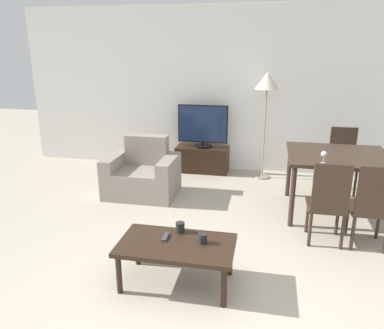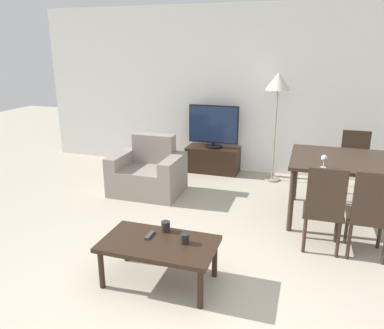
% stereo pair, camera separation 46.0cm
% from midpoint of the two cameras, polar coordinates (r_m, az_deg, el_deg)
% --- Properties ---
extents(ground_plane, '(18.00, 18.00, 0.00)m').
position_cam_midpoint_polar(ground_plane, '(3.11, -1.47, -23.26)').
color(ground_plane, '#B2A893').
extents(wall_back, '(7.86, 0.06, 2.70)m').
position_cam_midpoint_polar(wall_back, '(6.29, 6.70, 11.10)').
color(wall_back, white).
rests_on(wall_back, ground_plane).
extents(armchair, '(0.98, 0.75, 0.81)m').
position_cam_midpoint_polar(armchair, '(5.42, -9.96, -1.62)').
color(armchair, gray).
rests_on(armchair, ground_plane).
extents(tv_stand, '(0.88, 0.41, 0.43)m').
position_cam_midpoint_polar(tv_stand, '(6.36, -0.46, 0.81)').
color(tv_stand, black).
rests_on(tv_stand, ground_plane).
extents(tv, '(0.83, 0.29, 0.71)m').
position_cam_midpoint_polar(tv, '(6.22, -0.48, 5.84)').
color(tv, black).
rests_on(tv, tv_stand).
extents(coffee_table, '(1.01, 0.57, 0.40)m').
position_cam_midpoint_polar(coffee_table, '(3.36, -6.41, -12.62)').
color(coffee_table, black).
rests_on(coffee_table, ground_plane).
extents(dining_table, '(1.21, 1.09, 0.78)m').
position_cam_midpoint_polar(dining_table, '(4.85, 18.92, 0.47)').
color(dining_table, '#38281E').
rests_on(dining_table, ground_plane).
extents(dining_chair_near, '(0.40, 0.40, 0.93)m').
position_cam_midpoint_polar(dining_chair_near, '(4.08, 17.05, -5.36)').
color(dining_chair_near, '#38281E').
rests_on(dining_chair_near, ground_plane).
extents(dining_chair_far, '(0.40, 0.40, 0.93)m').
position_cam_midpoint_polar(dining_chair_far, '(5.75, 19.87, 0.97)').
color(dining_chair_far, '#38281E').
rests_on(dining_chair_far, ground_plane).
extents(dining_chair_near_right, '(0.40, 0.40, 0.93)m').
position_cam_midpoint_polar(dining_chair_near_right, '(4.15, 22.93, -5.63)').
color(dining_chair_near_right, '#38281E').
rests_on(dining_chair_near_right, ground_plane).
extents(floor_lamp, '(0.37, 0.37, 1.68)m').
position_cam_midpoint_polar(floor_lamp, '(5.86, 9.16, 11.81)').
color(floor_lamp, gray).
rests_on(floor_lamp, ground_plane).
extents(remote_primary, '(0.04, 0.15, 0.02)m').
position_cam_midpoint_polar(remote_primary, '(3.42, -7.99, -10.97)').
color(remote_primary, '#38383D').
rests_on(remote_primary, coffee_table).
extents(cup_white_near, '(0.08, 0.08, 0.10)m').
position_cam_midpoint_polar(cup_white_near, '(3.49, -5.65, -9.59)').
color(cup_white_near, black).
rests_on(cup_white_near, coffee_table).
extents(cup_colored_far, '(0.08, 0.08, 0.09)m').
position_cam_midpoint_polar(cup_colored_far, '(3.30, -2.43, -11.28)').
color(cup_colored_far, black).
rests_on(cup_colored_far, coffee_table).
extents(wine_glass_left, '(0.07, 0.07, 0.15)m').
position_cam_midpoint_polar(wine_glass_left, '(4.35, 16.65, 1.36)').
color(wine_glass_left, silver).
rests_on(wine_glass_left, dining_table).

